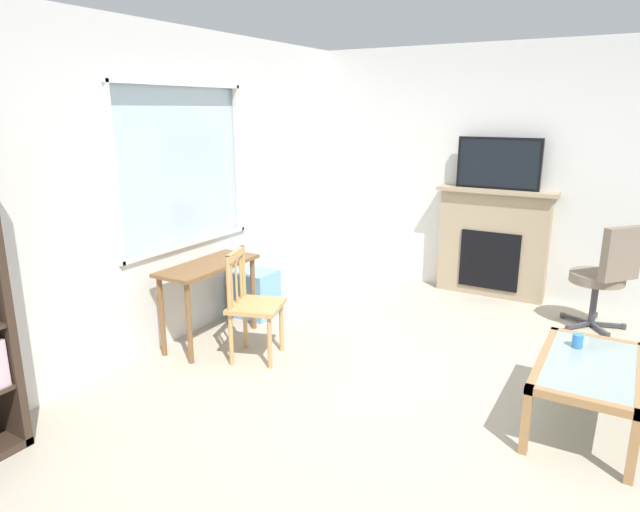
# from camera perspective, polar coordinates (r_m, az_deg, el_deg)

# --- Properties ---
(ground) EXTENTS (6.33, 5.72, 0.02)m
(ground) POSITION_cam_1_polar(r_m,az_deg,el_deg) (4.10, 10.92, -14.59)
(ground) COLOR #B2A893
(wall_back_with_window) EXTENTS (5.33, 0.15, 2.65)m
(wall_back_with_window) POSITION_cam_1_polar(r_m,az_deg,el_deg) (4.89, -15.52, 6.26)
(wall_back_with_window) COLOR silver
(wall_back_with_window) RESTS_ON ground
(wall_right) EXTENTS (0.12, 4.92, 2.65)m
(wall_right) POSITION_cam_1_polar(r_m,az_deg,el_deg) (6.27, 19.93, 7.92)
(wall_right) COLOR silver
(wall_right) RESTS_ON ground
(desk_under_window) EXTENTS (0.95, 0.40, 0.71)m
(desk_under_window) POSITION_cam_1_polar(r_m,az_deg,el_deg) (4.87, -11.34, -2.22)
(desk_under_window) COLOR brown
(desk_under_window) RESTS_ON ground
(wooden_chair) EXTENTS (0.52, 0.51, 0.90)m
(wooden_chair) POSITION_cam_1_polar(r_m,az_deg,el_deg) (4.53, -7.01, -4.91)
(wooden_chair) COLOR tan
(wooden_chair) RESTS_ON ground
(plastic_drawer_unit) EXTENTS (0.35, 0.40, 0.46)m
(plastic_drawer_unit) POSITION_cam_1_polar(r_m,az_deg,el_deg) (5.53, -6.73, -3.81)
(plastic_drawer_unit) COLOR #72ADDB
(plastic_drawer_unit) RESTS_ON ground
(fireplace) EXTENTS (0.26, 1.23, 1.17)m
(fireplace) POSITION_cam_1_polar(r_m,az_deg,el_deg) (6.28, 17.27, 1.31)
(fireplace) COLOR tan
(fireplace) RESTS_ON ground
(tv) EXTENTS (0.06, 0.85, 0.53)m
(tv) POSITION_cam_1_polar(r_m,az_deg,el_deg) (6.13, 17.84, 9.03)
(tv) COLOR black
(tv) RESTS_ON fireplace
(office_chair) EXTENTS (0.62, 0.61, 1.00)m
(office_chair) POSITION_cam_1_polar(r_m,az_deg,el_deg) (5.66, 27.25, -1.50)
(office_chair) COLOR #7A6B5B
(office_chair) RESTS_ON ground
(coffee_table) EXTENTS (1.05, 0.61, 0.44)m
(coffee_table) POSITION_cam_1_polar(r_m,az_deg,el_deg) (3.97, 25.89, -10.69)
(coffee_table) COLOR #8C9E99
(coffee_table) RESTS_ON ground
(sippy_cup) EXTENTS (0.07, 0.07, 0.09)m
(sippy_cup) POSITION_cam_1_polar(r_m,az_deg,el_deg) (4.14, 24.91, -7.88)
(sippy_cup) COLOR #337FD6
(sippy_cup) RESTS_ON coffee_table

